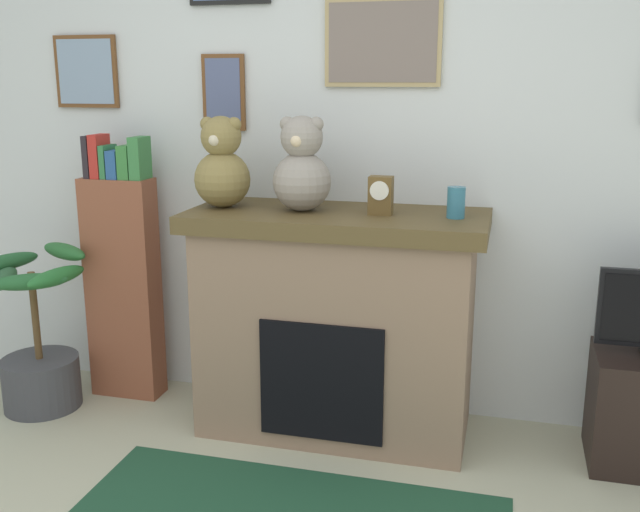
{
  "coord_description": "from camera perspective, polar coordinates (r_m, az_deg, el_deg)",
  "views": [
    {
      "loc": [
        0.9,
        -1.54,
        1.67
      ],
      "look_at": [
        0.06,
        1.65,
        0.86
      ],
      "focal_mm": 40.67,
      "sensor_mm": 36.0,
      "label": 1
    }
  ],
  "objects": [
    {
      "name": "back_wall",
      "position": [
        3.67,
        0.6,
        8.13
      ],
      "size": [
        5.2,
        0.15,
        2.6
      ],
      "color": "silver",
      "rests_on": "ground_plane"
    },
    {
      "name": "fireplace",
      "position": [
        3.47,
        1.32,
        -5.16
      ],
      "size": [
        1.38,
        0.64,
        1.07
      ],
      "color": "#8C6D57",
      "rests_on": "ground_plane"
    },
    {
      "name": "bookshelf",
      "position": [
        3.95,
        -15.26,
        -1.63
      ],
      "size": [
        0.37,
        0.16,
        1.4
      ],
      "color": "brown",
      "rests_on": "ground_plane"
    },
    {
      "name": "potted_plant",
      "position": [
        4.03,
        -21.22,
        -7.14
      ],
      "size": [
        0.57,
        0.55,
        0.84
      ],
      "color": "#3F3F44",
      "rests_on": "ground_plane"
    },
    {
      "name": "candle_jar",
      "position": [
        3.22,
        10.66,
        4.16
      ],
      "size": [
        0.08,
        0.08,
        0.14
      ],
      "primitive_type": "cylinder",
      "color": "teal",
      "rests_on": "fireplace"
    },
    {
      "name": "mantel_clock",
      "position": [
        3.26,
        4.8,
        4.78
      ],
      "size": [
        0.11,
        0.08,
        0.17
      ],
      "color": "brown",
      "rests_on": "fireplace"
    },
    {
      "name": "teddy_bear_grey",
      "position": [
        3.46,
        -7.72,
        6.98
      ],
      "size": [
        0.27,
        0.27,
        0.43
      ],
      "color": "olive",
      "rests_on": "fireplace"
    },
    {
      "name": "teddy_bear_tan",
      "position": [
        3.33,
        -1.44,
        6.89
      ],
      "size": [
        0.27,
        0.27,
        0.43
      ],
      "color": "gray",
      "rests_on": "fireplace"
    }
  ]
}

